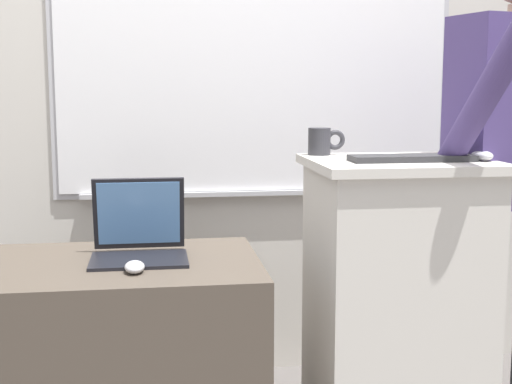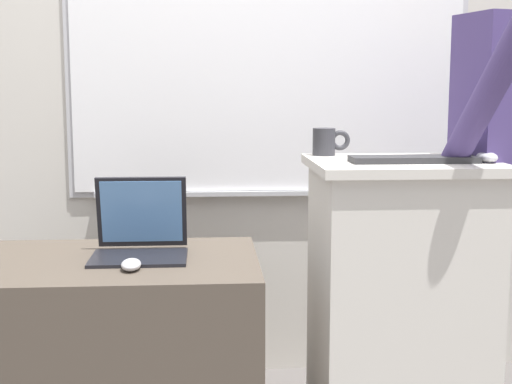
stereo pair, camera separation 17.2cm
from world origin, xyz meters
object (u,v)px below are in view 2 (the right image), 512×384
Objects in this scene: lectern_podium at (398,312)px; laptop at (141,230)px; wireless_keyboard at (413,159)px; computer_mouse_by_keyboard at (487,157)px; computer_mouse_by_laptop at (131,265)px; side_desk at (114,365)px; coffee_mug at (326,142)px.

lectern_podium is 3.34× the size of laptop.
wireless_keyboard is 0.23m from computer_mouse_by_keyboard.
wireless_keyboard is 4.00× the size of computer_mouse_by_keyboard.
computer_mouse_by_laptop is at bearing -177.28° from computer_mouse_by_keyboard.
lectern_podium is at bearing -0.39° from side_desk.
side_desk is at bearing -142.21° from laptop.
computer_mouse_by_laptop is (0.08, -0.14, 0.37)m from side_desk.
side_desk is 0.45m from laptop.
coffee_mug is (0.73, 0.18, 0.72)m from side_desk.
lectern_podium is at bearing -40.83° from coffee_mug.
wireless_keyboard is (0.87, -0.14, 0.25)m from laptop.
side_desk is 3.09× the size of laptop.
computer_mouse_by_laptop is 0.76× the size of coffee_mug.
wireless_keyboard is at bearing -4.23° from side_desk.
coffee_mug is (-0.22, 0.19, 0.56)m from lectern_podium.
laptop is 2.34× the size of coffee_mug.
side_desk is at bearing 179.61° from lectern_podium.
coffee_mug is (-0.47, 0.27, 0.03)m from computer_mouse_by_keyboard.
wireless_keyboard is at bearing -75.57° from lectern_podium.
lectern_podium is 0.90m from computer_mouse_by_laptop.
side_desk is at bearing 175.77° from wireless_keyboard.
lectern_podium is at bearing 161.16° from computer_mouse_by_keyboard.
lectern_podium is 1.08× the size of side_desk.
side_desk is 0.41m from computer_mouse_by_laptop.
side_desk is 1.04m from coffee_mug.
lectern_podium is 0.63m from coffee_mug.
computer_mouse_by_laptop is at bearing -171.01° from lectern_podium.
lectern_podium reaches higher than side_desk.
side_desk is at bearing 175.66° from computer_mouse_by_keyboard.
lectern_podium is 0.90m from laptop.
coffee_mug is at bearing 132.88° from wireless_keyboard.
side_desk is at bearing 119.14° from computer_mouse_by_laptop.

